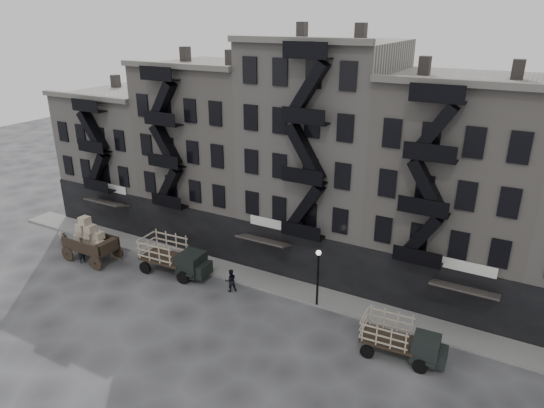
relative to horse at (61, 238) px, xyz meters
The scene contains 13 objects.
ground 19.82m from the horse, ahead, with size 140.00×140.00×0.00m, color #38383A.
sidewalk 20.12m from the horse, 10.01° to the left, with size 55.00×2.50×0.15m, color slate.
building_west 10.86m from the horse, 91.21° to the left, with size 10.00×11.35×13.20m.
building_midwest 15.21m from the horse, 44.32° to the left, with size 10.00×11.35×16.20m.
building_center 23.27m from the horse, 25.79° to the left, with size 10.00×11.35×18.20m.
building_mideast 31.99m from the horse, 17.80° to the left, with size 10.00×11.35×16.20m.
lamp_post 23.00m from the horse, ahead, with size 0.36×0.36×4.28m.
horse is the anchor object (origin of this frame).
wagon 4.09m from the horse, ahead, with size 4.44×2.39×3.76m.
stake_truck_west 11.34m from the horse, ahead, with size 5.72×2.59×2.82m.
stake_truck_east 29.18m from the horse, ahead, with size 4.91×2.23×2.42m.
pedestrian_west 3.83m from the horse, 15.57° to the right, with size 0.63×0.41×1.72m, color black.
pedestrian_mid 16.59m from the horse, ahead, with size 0.84×0.66×1.73m, color black.
Camera 1 is at (14.08, -23.79, 18.67)m, focal length 32.00 mm.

